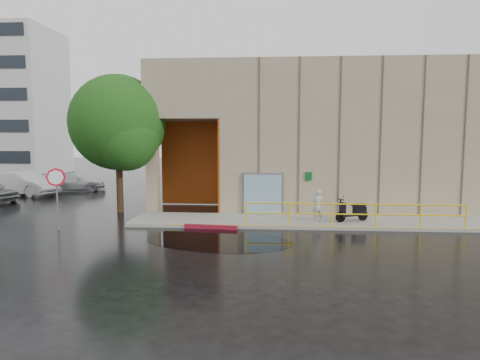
{
  "coord_description": "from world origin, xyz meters",
  "views": [
    {
      "loc": [
        0.57,
        -15.62,
        4.19
      ],
      "look_at": [
        -0.75,
        3.0,
        2.19
      ],
      "focal_mm": 32.0,
      "sensor_mm": 36.0,
      "label": 1
    }
  ],
  "objects_px": {
    "stop_sign": "(56,185)",
    "car_b": "(25,183)",
    "car_c": "(73,182)",
    "scooter": "(353,205)",
    "red_curb": "(211,227)",
    "person": "(318,206)",
    "tree_near": "(120,126)"
  },
  "relations": [
    {
      "from": "stop_sign",
      "to": "car_b",
      "type": "distance_m",
      "value": 12.84
    },
    {
      "from": "stop_sign",
      "to": "car_b",
      "type": "height_order",
      "value": "stop_sign"
    },
    {
      "from": "car_c",
      "to": "scooter",
      "type": "bearing_deg",
      "value": -134.34
    },
    {
      "from": "red_curb",
      "to": "car_b",
      "type": "relative_size",
      "value": 0.48
    },
    {
      "from": "stop_sign",
      "to": "red_curb",
      "type": "distance_m",
      "value": 6.99
    },
    {
      "from": "person",
      "to": "stop_sign",
      "type": "xyz_separation_m",
      "value": [
        -11.53,
        -1.87,
        1.08
      ]
    },
    {
      "from": "car_b",
      "to": "car_c",
      "type": "bearing_deg",
      "value": -23.8
    },
    {
      "from": "red_curb",
      "to": "stop_sign",
      "type": "bearing_deg",
      "value": -174.45
    },
    {
      "from": "car_b",
      "to": "red_curb",
      "type": "bearing_deg",
      "value": -102.76
    },
    {
      "from": "stop_sign",
      "to": "tree_near",
      "type": "relative_size",
      "value": 0.37
    },
    {
      "from": "red_curb",
      "to": "car_c",
      "type": "xyz_separation_m",
      "value": [
        -11.97,
        11.93,
        0.58
      ]
    },
    {
      "from": "red_curb",
      "to": "tree_near",
      "type": "distance_m",
      "value": 7.84
    },
    {
      "from": "person",
      "to": "tree_near",
      "type": "relative_size",
      "value": 0.21
    },
    {
      "from": "stop_sign",
      "to": "person",
      "type": "bearing_deg",
      "value": 3.49
    },
    {
      "from": "scooter",
      "to": "tree_near",
      "type": "distance_m",
      "value": 12.53
    },
    {
      "from": "red_curb",
      "to": "car_c",
      "type": "distance_m",
      "value": 16.91
    },
    {
      "from": "stop_sign",
      "to": "car_b",
      "type": "xyz_separation_m",
      "value": [
        -7.57,
        10.3,
        -1.17
      ]
    },
    {
      "from": "car_c",
      "to": "tree_near",
      "type": "relative_size",
      "value": 0.63
    },
    {
      "from": "scooter",
      "to": "red_curb",
      "type": "distance_m",
      "value": 6.66
    },
    {
      "from": "stop_sign",
      "to": "car_c",
      "type": "relative_size",
      "value": 0.59
    },
    {
      "from": "scooter",
      "to": "stop_sign",
      "type": "relative_size",
      "value": 0.63
    },
    {
      "from": "stop_sign",
      "to": "car_c",
      "type": "distance_m",
      "value": 13.71
    },
    {
      "from": "tree_near",
      "to": "person",
      "type": "bearing_deg",
      "value": -13.16
    },
    {
      "from": "red_curb",
      "to": "car_b",
      "type": "xyz_separation_m",
      "value": [
        -14.26,
        9.65,
        0.73
      ]
    },
    {
      "from": "scooter",
      "to": "car_c",
      "type": "xyz_separation_m",
      "value": [
        -18.43,
        10.54,
        -0.23
      ]
    },
    {
      "from": "scooter",
      "to": "person",
      "type": "bearing_deg",
      "value": 162.54
    },
    {
      "from": "scooter",
      "to": "red_curb",
      "type": "height_order",
      "value": "scooter"
    },
    {
      "from": "scooter",
      "to": "tree_near",
      "type": "xyz_separation_m",
      "value": [
        -11.76,
        2.21,
        3.71
      ]
    },
    {
      "from": "person",
      "to": "car_b",
      "type": "bearing_deg",
      "value": -36.92
    },
    {
      "from": "scooter",
      "to": "car_b",
      "type": "distance_m",
      "value": 22.31
    },
    {
      "from": "person",
      "to": "scooter",
      "type": "bearing_deg",
      "value": 172.69
    },
    {
      "from": "person",
      "to": "tree_near",
      "type": "height_order",
      "value": "tree_near"
    }
  ]
}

